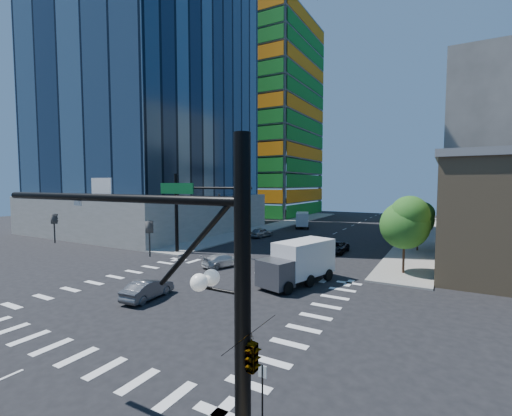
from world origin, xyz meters
The scene contains 17 objects.
ground centered at (0.00, 0.00, 0.00)m, with size 160.00×160.00×0.00m, color black.
road_markings centered at (0.00, 0.00, 0.01)m, with size 20.00×20.00×0.01m, color silver.
sidewalk_ne centered at (12.50, 40.00, 0.07)m, with size 5.00×60.00×0.15m, color gray.
sidewalk_nw centered at (-12.50, 40.00, 0.07)m, with size 5.00×60.00×0.15m, color gray.
office_tower centered at (-30.00, 25.00, 35.13)m, with size 30.00×30.00×71.00m.
construction_building centered at (-27.41, 61.93, 24.61)m, with size 25.16×34.50×70.60m.
signal_mast_se centered at (10.60, -11.50, 5.01)m, with size 10.51×2.48×9.00m.
signal_mast_nw centered at (-10.00, 11.50, 5.49)m, with size 10.20×0.40×9.00m.
tree_south centered at (12.63, 13.90, 4.69)m, with size 4.16×4.16×6.82m.
tree_north centered at (12.93, 25.90, 3.99)m, with size 3.54×3.52×5.78m.
no_parking_sign centered at (10.70, -9.00, 1.38)m, with size 0.30×0.06×2.20m.
car_nb_far centered at (4.67, 20.52, 0.63)m, with size 2.10×4.56×1.27m, color black.
car_sb_near centered at (-2.99, 8.64, 0.63)m, with size 1.77×4.36×1.27m, color silver.
car_sb_mid centered at (-8.50, 26.51, 0.72)m, with size 1.70×4.22×1.44m, color #929598.
car_sb_cross centered at (-2.29, -1.61, 0.67)m, with size 1.43×4.09×1.35m, color #515256.
box_truck_near centered at (5.36, 6.61, 1.49)m, with size 4.43×6.95×3.38m.
box_truck_far centered at (-7.27, 40.15, 1.26)m, with size 4.06×5.91×2.86m.
Camera 1 is at (15.65, -18.26, 7.96)m, focal length 24.00 mm.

